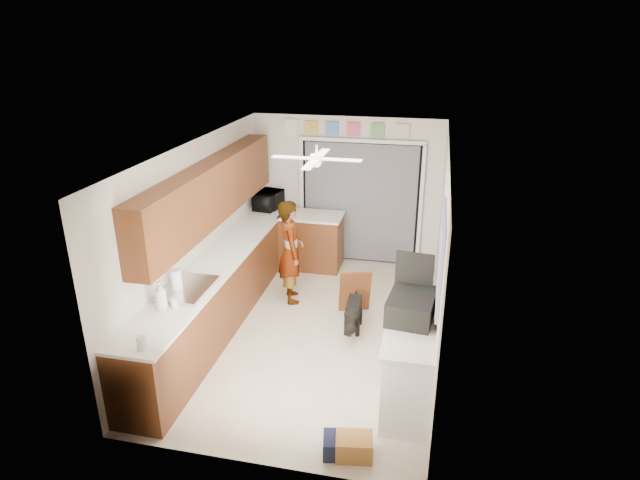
{
  "coord_description": "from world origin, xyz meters",
  "views": [
    {
      "loc": [
        1.45,
        -6.19,
        3.84
      ],
      "look_at": [
        0.0,
        0.4,
        1.15
      ],
      "focal_mm": 30.0,
      "sensor_mm": 36.0,
      "label": 1
    }
  ],
  "objects_px": {
    "navy_crate": "(340,445)",
    "suitcase": "(411,307)",
    "microwave": "(268,200)",
    "cardboard_box": "(354,447)",
    "paper_towel_roll": "(177,281)",
    "soap_bottle": "(161,295)",
    "dog": "(353,314)",
    "man": "(291,251)"
  },
  "relations": [
    {
      "from": "paper_towel_roll",
      "to": "dog",
      "type": "xyz_separation_m",
      "value": [
        1.94,
        1.14,
        -0.84
      ]
    },
    {
      "from": "navy_crate",
      "to": "paper_towel_roll",
      "type": "bearing_deg",
      "value": 152.02
    },
    {
      "from": "suitcase",
      "to": "navy_crate",
      "type": "bearing_deg",
      "value": -110.1
    },
    {
      "from": "suitcase",
      "to": "man",
      "type": "bearing_deg",
      "value": 141.11
    },
    {
      "from": "cardboard_box",
      "to": "paper_towel_roll",
      "type": "bearing_deg",
      "value": 153.47
    },
    {
      "from": "man",
      "to": "cardboard_box",
      "type": "bearing_deg",
      "value": -176.38
    },
    {
      "from": "cardboard_box",
      "to": "dog",
      "type": "bearing_deg",
      "value": 99.25
    },
    {
      "from": "paper_towel_roll",
      "to": "navy_crate",
      "type": "height_order",
      "value": "paper_towel_roll"
    },
    {
      "from": "navy_crate",
      "to": "man",
      "type": "relative_size",
      "value": 0.2
    },
    {
      "from": "paper_towel_roll",
      "to": "cardboard_box",
      "type": "xyz_separation_m",
      "value": [
        2.31,
        -1.15,
        -0.97
      ]
    },
    {
      "from": "navy_crate",
      "to": "dog",
      "type": "relative_size",
      "value": 0.52
    },
    {
      "from": "soap_bottle",
      "to": "suitcase",
      "type": "bearing_deg",
      "value": 8.38
    },
    {
      "from": "dog",
      "to": "microwave",
      "type": "bearing_deg",
      "value": 129.3
    },
    {
      "from": "navy_crate",
      "to": "suitcase",
      "type": "bearing_deg",
      "value": 63.72
    },
    {
      "from": "suitcase",
      "to": "cardboard_box",
      "type": "relative_size",
      "value": 1.78
    },
    {
      "from": "soap_bottle",
      "to": "dog",
      "type": "distance_m",
      "value": 2.62
    },
    {
      "from": "microwave",
      "to": "soap_bottle",
      "type": "bearing_deg",
      "value": -172.04
    },
    {
      "from": "soap_bottle",
      "to": "paper_towel_roll",
      "type": "distance_m",
      "value": 0.43
    },
    {
      "from": "microwave",
      "to": "dog",
      "type": "relative_size",
      "value": 0.87
    },
    {
      "from": "paper_towel_roll",
      "to": "soap_bottle",
      "type": "bearing_deg",
      "value": -86.26
    },
    {
      "from": "suitcase",
      "to": "navy_crate",
      "type": "distance_m",
      "value": 1.59
    },
    {
      "from": "suitcase",
      "to": "soap_bottle",
      "type": "bearing_deg",
      "value": -165.44
    },
    {
      "from": "soap_bottle",
      "to": "navy_crate",
      "type": "xyz_separation_m",
      "value": [
        2.14,
        -0.73,
        -1.01
      ]
    },
    {
      "from": "dog",
      "to": "cardboard_box",
      "type": "bearing_deg",
      "value": -82.85
    },
    {
      "from": "dog",
      "to": "man",
      "type": "bearing_deg",
      "value": 145.23
    },
    {
      "from": "microwave",
      "to": "dog",
      "type": "distance_m",
      "value": 2.88
    },
    {
      "from": "cardboard_box",
      "to": "man",
      "type": "height_order",
      "value": "man"
    },
    {
      "from": "microwave",
      "to": "man",
      "type": "xyz_separation_m",
      "value": [
        0.77,
        -1.39,
        -0.31
      ]
    },
    {
      "from": "soap_bottle",
      "to": "cardboard_box",
      "type": "distance_m",
      "value": 2.6
    },
    {
      "from": "microwave",
      "to": "navy_crate",
      "type": "bearing_deg",
      "value": -145.43
    },
    {
      "from": "cardboard_box",
      "to": "dog",
      "type": "relative_size",
      "value": 0.57
    },
    {
      "from": "soap_bottle",
      "to": "dog",
      "type": "xyz_separation_m",
      "value": [
        1.91,
        1.57,
        -0.87
      ]
    },
    {
      "from": "suitcase",
      "to": "paper_towel_roll",
      "type": "bearing_deg",
      "value": -174.46
    },
    {
      "from": "paper_towel_roll",
      "to": "dog",
      "type": "relative_size",
      "value": 0.45
    },
    {
      "from": "microwave",
      "to": "suitcase",
      "type": "height_order",
      "value": "microwave"
    },
    {
      "from": "microwave",
      "to": "cardboard_box",
      "type": "relative_size",
      "value": 1.53
    },
    {
      "from": "cardboard_box",
      "to": "navy_crate",
      "type": "xyz_separation_m",
      "value": [
        -0.14,
        0.0,
        -0.01
      ]
    },
    {
      "from": "suitcase",
      "to": "dog",
      "type": "height_order",
      "value": "suitcase"
    },
    {
      "from": "suitcase",
      "to": "cardboard_box",
      "type": "bearing_deg",
      "value": -104.12
    },
    {
      "from": "paper_towel_roll",
      "to": "suitcase",
      "type": "relative_size",
      "value": 0.44
    },
    {
      "from": "microwave",
      "to": "paper_towel_roll",
      "type": "height_order",
      "value": "microwave"
    },
    {
      "from": "man",
      "to": "dog",
      "type": "xyz_separation_m",
      "value": [
        1.05,
        -0.67,
        -0.54
      ]
    }
  ]
}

